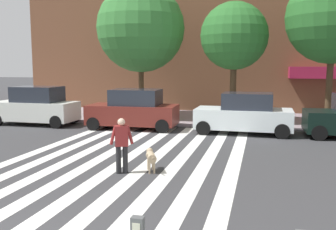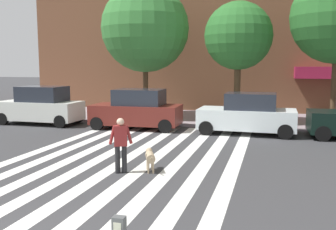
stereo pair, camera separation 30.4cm
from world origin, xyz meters
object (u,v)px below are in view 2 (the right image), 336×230
(parked_car_near_curb, at_px, (41,106))
(dog_on_leash, at_px, (150,157))
(parked_car_behind_first, at_px, (137,110))
(parked_car_third_in_line, at_px, (248,114))
(pedestrian_dog_walker, at_px, (121,142))
(street_tree_nearest, at_px, (145,28))
(street_tree_middle, at_px, (238,36))

(parked_car_near_curb, relative_size, dog_on_leash, 4.68)
(parked_car_near_curb, bearing_deg, parked_car_behind_first, 0.02)
(parked_car_third_in_line, height_order, pedestrian_dog_walker, parked_car_third_in_line)
(parked_car_third_in_line, distance_m, dog_on_leash, 7.60)
(parked_car_third_in_line, bearing_deg, parked_car_behind_first, 179.97)
(parked_car_behind_first, height_order, parked_car_third_in_line, parked_car_behind_first)
(street_tree_nearest, distance_m, street_tree_middle, 5.46)
(parked_car_behind_first, distance_m, parked_car_third_in_line, 5.46)
(parked_car_behind_first, bearing_deg, street_tree_middle, 29.99)
(parked_car_near_curb, bearing_deg, dog_on_leash, -39.97)
(parked_car_third_in_line, xyz_separation_m, street_tree_nearest, (-6.15, 3.36, 4.39))
(parked_car_near_curb, height_order, parked_car_behind_first, parked_car_near_curb)
(parked_car_third_in_line, bearing_deg, street_tree_nearest, 151.31)
(parked_car_near_curb, distance_m, parked_car_third_in_line, 10.99)
(parked_car_behind_first, bearing_deg, pedestrian_dog_walker, -73.27)
(parked_car_behind_first, bearing_deg, parked_car_near_curb, -179.98)
(dog_on_leash, bearing_deg, parked_car_behind_first, 112.99)
(parked_car_behind_first, bearing_deg, dog_on_leash, -67.01)
(street_tree_nearest, bearing_deg, dog_on_leash, -70.48)
(street_tree_middle, relative_size, pedestrian_dog_walker, 3.88)
(parked_car_near_curb, distance_m, parked_car_behind_first, 5.53)
(parked_car_near_curb, relative_size, street_tree_middle, 0.70)
(parked_car_behind_first, relative_size, dog_on_leash, 4.70)
(parked_car_third_in_line, xyz_separation_m, pedestrian_dog_walker, (-3.17, -7.60, 0.02))
(street_tree_nearest, bearing_deg, parked_car_near_curb, -145.23)
(parked_car_near_curb, relative_size, street_tree_nearest, 0.58)
(pedestrian_dog_walker, bearing_deg, parked_car_behind_first, 106.73)
(dog_on_leash, bearing_deg, pedestrian_dog_walker, -152.30)
(street_tree_middle, distance_m, dog_on_leash, 10.91)
(street_tree_middle, bearing_deg, parked_car_near_curb, -165.15)
(parked_car_near_curb, height_order, pedestrian_dog_walker, parked_car_near_curb)
(street_tree_middle, height_order, dog_on_leash, street_tree_middle)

